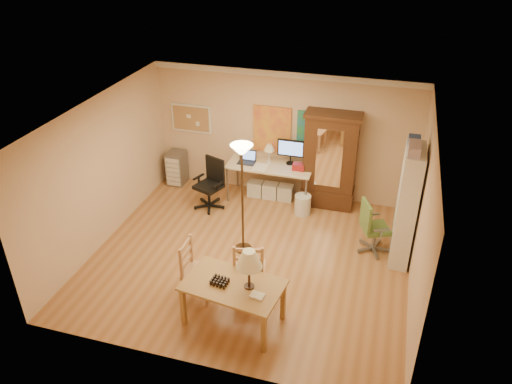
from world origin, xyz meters
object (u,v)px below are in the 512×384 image
(office_chair_black, at_px, (210,195))
(dining_table, at_px, (239,278))
(office_chair_green, at_px, (372,238))
(armoire, at_px, (330,167))
(bookshelf, at_px, (406,207))
(computer_desk, at_px, (272,178))

(office_chair_black, bearing_deg, dining_table, -62.05)
(office_chair_black, relative_size, office_chair_green, 1.04)
(office_chair_green, height_order, armoire, armoire)
(dining_table, height_order, office_chair_black, dining_table)
(armoire, xyz_separation_m, bookshelf, (1.52, -1.48, 0.17))
(dining_table, xyz_separation_m, armoire, (0.71, 3.81, 0.03))
(computer_desk, relative_size, office_chair_green, 1.74)
(office_chair_black, bearing_deg, bookshelf, -10.38)
(bookshelf, bearing_deg, dining_table, -133.81)
(office_chair_black, bearing_deg, armoire, 18.49)
(computer_desk, relative_size, bookshelf, 0.84)
(office_chair_green, bearing_deg, bookshelf, -8.59)
(computer_desk, bearing_deg, office_chair_green, -30.88)
(office_chair_black, height_order, bookshelf, bookshelf)
(office_chair_black, distance_m, bookshelf, 3.98)
(dining_table, distance_m, office_chair_black, 3.48)
(dining_table, bearing_deg, office_chair_green, 53.90)
(dining_table, height_order, computer_desk, computer_desk)
(dining_table, bearing_deg, computer_desk, 97.20)
(computer_desk, distance_m, office_chair_black, 1.35)
(dining_table, xyz_separation_m, computer_desk, (-0.47, 3.73, -0.36))
(office_chair_black, bearing_deg, computer_desk, 31.54)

